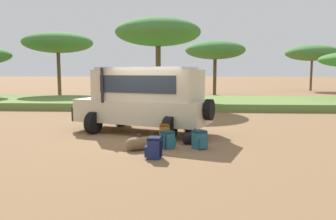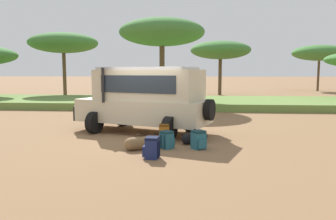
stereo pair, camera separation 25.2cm
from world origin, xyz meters
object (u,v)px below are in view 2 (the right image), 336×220
backpack_cluster_center (164,134)px  acacia_tree_centre_back (162,33)px  backpack_beside_front_wheel (152,148)px  backpack_near_rear_wheel (199,140)px  safari_vehicle (146,98)px  acacia_tree_right_mid (220,50)px  acacia_tree_distant_right (319,53)px  duffel_bag_low_black_case (195,138)px  duffel_bag_soft_canvas (138,143)px  acacia_tree_left_mid (63,43)px  backpack_outermost (167,140)px

backpack_cluster_center → acacia_tree_centre_back: size_ratio=0.11×
backpack_beside_front_wheel → backpack_near_rear_wheel: bearing=43.3°
safari_vehicle → backpack_cluster_center: (0.87, -1.75, -1.00)m
safari_vehicle → acacia_tree_right_mid: (4.20, 20.65, 3.08)m
backpack_beside_front_wheel → backpack_cluster_center: size_ratio=0.94×
acacia_tree_distant_right → backpack_cluster_center: bearing=-117.1°
duffel_bag_low_black_case → duffel_bag_soft_canvas: duffel_bag_soft_canvas is taller
backpack_near_rear_wheel → acacia_tree_left_mid: bearing=122.6°
duffel_bag_low_black_case → backpack_near_rear_wheel: bearing=-81.1°
duffel_bag_low_black_case → duffel_bag_soft_canvas: size_ratio=1.08×
duffel_bag_soft_canvas → backpack_beside_front_wheel: bearing=-60.2°
acacia_tree_left_mid → backpack_beside_front_wheel: bearing=-61.9°
acacia_tree_left_mid → acacia_tree_right_mid: acacia_tree_left_mid is taller
acacia_tree_right_mid → backpack_outermost: bearing=-97.8°
backpack_cluster_center → duffel_bag_low_black_case: 0.98m
backpack_beside_front_wheel → duffel_bag_soft_canvas: (-0.52, 0.90, -0.09)m
backpack_beside_front_wheel → acacia_tree_distant_right: acacia_tree_distant_right is taller
backpack_near_rear_wheel → acacia_tree_distant_right: 34.75m
backpack_cluster_center → acacia_tree_distant_right: size_ratio=0.09×
safari_vehicle → acacia_tree_left_mid: bearing=121.7°
backpack_beside_front_wheel → duffel_bag_soft_canvas: bearing=119.8°
safari_vehicle → acacia_tree_centre_back: size_ratio=0.96×
backpack_beside_front_wheel → acacia_tree_left_mid: (-10.01, 18.73, 4.40)m
acacia_tree_centre_back → duffel_bag_low_black_case: bearing=-78.8°
backpack_outermost → acacia_tree_centre_back: bearing=96.6°
backpack_beside_front_wheel → backpack_outermost: size_ratio=1.09×
duffel_bag_low_black_case → acacia_tree_distant_right: bearing=64.4°
backpack_near_rear_wheel → acacia_tree_centre_back: (-2.33, 11.92, 4.52)m
backpack_beside_front_wheel → acacia_tree_centre_back: acacia_tree_centre_back is taller
backpack_outermost → duffel_bag_soft_canvas: (-0.82, -0.24, -0.07)m
acacia_tree_left_mid → acacia_tree_centre_back: (8.92, -5.64, 0.11)m
backpack_near_rear_wheel → duffel_bag_low_black_case: 0.80m
backpack_near_rear_wheel → acacia_tree_left_mid: size_ratio=0.09×
backpack_beside_front_wheel → acacia_tree_centre_back: (-1.09, 13.09, 4.51)m
backpack_cluster_center → backpack_near_rear_wheel: backpack_cluster_center is taller
duffel_bag_soft_canvas → acacia_tree_centre_back: bearing=92.7°
backpack_cluster_center → acacia_tree_distant_right: (15.59, 30.52, 4.23)m
backpack_cluster_center → duffel_bag_low_black_case: bearing=0.6°
backpack_beside_front_wheel → acacia_tree_left_mid: bearing=118.1°
safari_vehicle → acacia_tree_distant_right: size_ratio=0.85×
backpack_near_rear_wheel → duffel_bag_soft_canvas: bearing=-171.5°
backpack_outermost → backpack_cluster_center: bearing=100.7°
duffel_bag_soft_canvas → acacia_tree_distant_right: acacia_tree_distant_right is taller
backpack_cluster_center → duffel_bag_soft_canvas: backpack_cluster_center is taller
backpack_cluster_center → backpack_near_rear_wheel: size_ratio=1.10×
safari_vehicle → backpack_outermost: (1.02, -2.55, -1.04)m
acacia_tree_centre_back → acacia_tree_distant_right: (16.82, 19.38, -0.26)m
backpack_cluster_center → duffel_bag_low_black_case: (0.97, 0.01, -0.11)m
safari_vehicle → acacia_tree_centre_back: (-0.36, 9.40, 3.49)m
backpack_outermost → acacia_tree_centre_back: (-1.38, 11.94, 4.53)m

